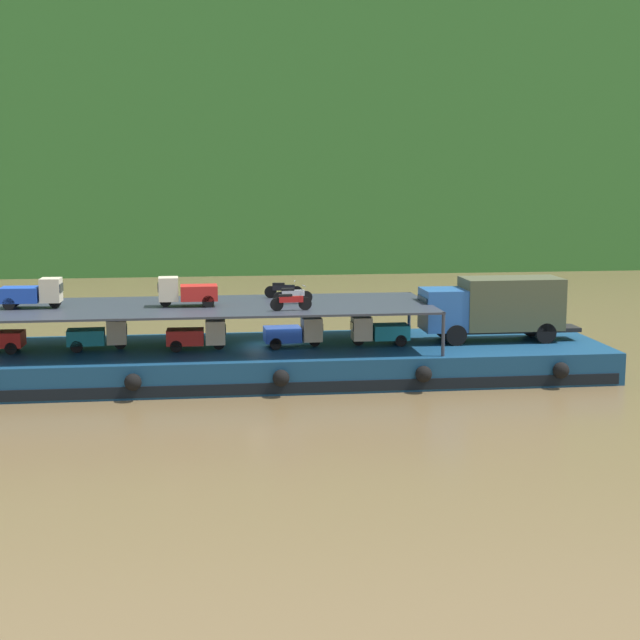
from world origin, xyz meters
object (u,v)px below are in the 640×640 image
mini_truck_lower_aft (98,335)px  mini_truck_upper_mid (187,292)px  mini_truck_upper_stern (33,293)px  motorcycle_upper_stbd (283,289)px  covered_lorry (495,307)px  cargo_barge (274,361)px  mini_truck_lower_mid (197,335)px  motorcycle_upper_port (291,301)px  motorcycle_upper_centre (292,295)px  mini_truck_lower_bow (379,331)px  mini_truck_lower_fore (294,333)px

mini_truck_lower_aft → mini_truck_upper_mid: size_ratio=1.01×
mini_truck_lower_aft → mini_truck_upper_stern: (-2.90, 0.13, 2.00)m
motorcycle_upper_stbd → mini_truck_upper_mid: bearing=-153.8°
covered_lorry → cargo_barge: bearing=-179.9°
mini_truck_lower_mid → motorcycle_upper_port: motorcycle_upper_port is taller
motorcycle_upper_centre → motorcycle_upper_stbd: size_ratio=1.00×
covered_lorry → mini_truck_lower_bow: bearing=-176.0°
mini_truck_upper_mid → mini_truck_upper_stern: bearing=177.5°
mini_truck_lower_aft → mini_truck_lower_bow: size_ratio=1.02×
mini_truck_lower_bow → cargo_barge: bearing=175.5°
mini_truck_upper_stern → mini_truck_upper_mid: bearing=-2.5°
covered_lorry → mini_truck_lower_fore: size_ratio=2.82×
cargo_barge → motorcycle_upper_stbd: bearing=72.8°
cargo_barge → motorcycle_upper_port: 3.87m
cargo_barge → covered_lorry: (10.87, 0.01, 2.44)m
mini_truck_lower_bow → mini_truck_lower_mid: bearing=-178.9°
mini_truck_lower_bow → motorcycle_upper_stbd: 5.35m
mini_truck_lower_aft → motorcycle_upper_stbd: motorcycle_upper_stbd is taller
motorcycle_upper_port → motorcycle_upper_centre: (0.30, 2.15, 0.00)m
cargo_barge → covered_lorry: 11.14m
mini_truck_lower_mid → mini_truck_upper_mid: size_ratio=1.00×
cargo_barge → motorcycle_upper_centre: 3.31m
mini_truck_upper_stern → motorcycle_upper_stbd: 11.91m
cargo_barge → mini_truck_upper_stern: size_ratio=11.41×
covered_lorry → mini_truck_upper_stern: (-21.93, 0.16, 1.00)m
cargo_barge → mini_truck_lower_mid: bearing=-171.2°
mini_truck_lower_mid → motorcycle_upper_stbd: size_ratio=1.46×
mini_truck_lower_aft → mini_truck_upper_mid: mini_truck_upper_mid is taller
covered_lorry → mini_truck_lower_mid: 14.50m
covered_lorry → mini_truck_lower_fore: bearing=-177.6°
motorcycle_upper_port → mini_truck_upper_stern: bearing=168.9°
mini_truck_upper_stern → mini_truck_lower_aft: bearing=-2.5°
covered_lorry → mini_truck_lower_fore: 9.98m
mini_truck_upper_mid → mini_truck_lower_mid: bearing=-42.8°
mini_truck_lower_bow → mini_truck_upper_mid: mini_truck_upper_mid is taller
mini_truck_lower_mid → mini_truck_upper_stern: mini_truck_upper_stern is taller
motorcycle_upper_port → motorcycle_upper_stbd: bearing=89.3°
mini_truck_lower_fore → motorcycle_upper_centre: (-0.03, 0.44, 1.74)m
mini_truck_upper_mid → motorcycle_upper_port: mini_truck_upper_mid is taller
covered_lorry → mini_truck_lower_fore: (-9.92, -0.42, -1.00)m
mini_truck_lower_aft → motorcycle_upper_port: 9.21m
mini_truck_upper_stern → covered_lorry: bearing=-0.4°
cargo_barge → mini_truck_upper_mid: bearing=-178.1°
motorcycle_upper_centre → mini_truck_upper_stern: bearing=179.3°
motorcycle_upper_port → motorcycle_upper_stbd: same height
mini_truck_upper_mid → motorcycle_upper_port: bearing=-23.1°
mini_truck_lower_fore → mini_truck_upper_stern: bearing=177.2°
mini_truck_lower_aft → mini_truck_lower_mid: (4.57, -0.60, 0.00)m
mini_truck_lower_aft → mini_truck_upper_stern: bearing=177.5°
motorcycle_upper_port → cargo_barge: bearing=106.5°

